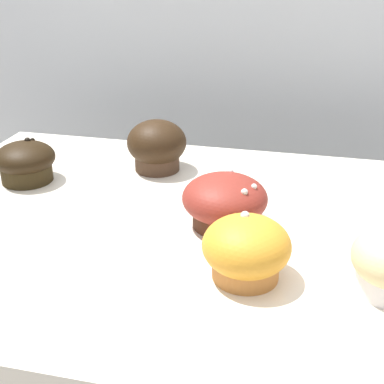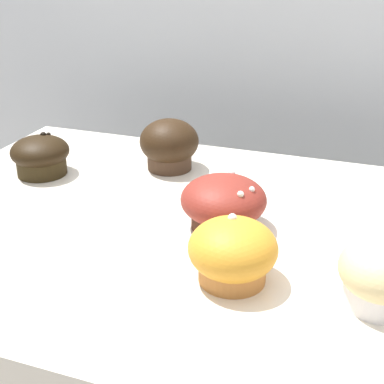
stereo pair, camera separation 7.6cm
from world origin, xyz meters
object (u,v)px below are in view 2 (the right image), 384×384
Objects in this scene: muffin_front_center at (225,203)px; muffin_front_right at (233,253)px; muffin_back_right at (40,155)px; muffin_back_left at (383,275)px; muffin_front_left at (169,145)px.

muffin_front_right is (0.05, -0.12, 0.00)m from muffin_front_center.
muffin_front_center is 1.20× the size of muffin_back_right.
muffin_front_right reaches higher than muffin_front_center.
muffin_front_center is 1.14× the size of muffin_front_right.
muffin_back_right is 0.95× the size of muffin_front_right.
muffin_front_center is 1.23× the size of muffin_back_left.
muffin_front_left reaches higher than muffin_front_right.
muffin_back_right is at bearing 161.14° from muffin_back_left.
muffin_back_left reaches higher than muffin_back_right.
muffin_back_left is (0.21, -0.11, 0.00)m from muffin_front_center.
muffin_front_right reaches higher than muffin_back_right.
muffin_front_center is at bearing 110.29° from muffin_front_right.
muffin_back_left is 0.60m from muffin_back_right.
muffin_back_left reaches higher than muffin_front_center.
muffin_back_left is 0.92× the size of muffin_front_right.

